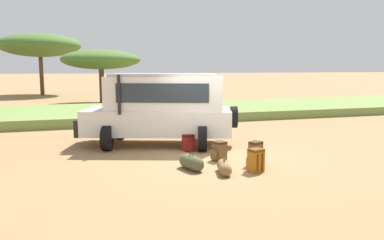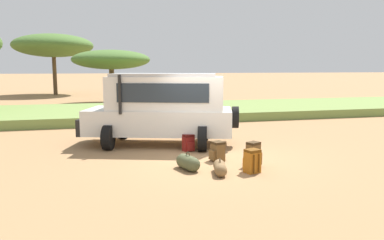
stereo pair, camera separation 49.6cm
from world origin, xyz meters
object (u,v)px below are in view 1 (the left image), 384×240
at_px(backpack_cluster_center, 219,151).
at_px(duffel_bag_soft_canvas, 192,162).
at_px(backpack_beside_front_wheel, 256,161).
at_px(backpack_outermost, 188,143).
at_px(safari_vehicle, 161,107).
at_px(backpack_near_rear_wheel, 256,154).
at_px(acacia_tree_right_mid, 101,60).
at_px(acacia_tree_centre_back, 40,45).
at_px(duffel_bag_low_black_case, 224,168).

relative_size(backpack_cluster_center, duffel_bag_soft_canvas, 0.65).
bearing_deg(backpack_beside_front_wheel, backpack_outermost, 109.18).
xyz_separation_m(safari_vehicle, backpack_near_rear_wheel, (1.87, -3.45, -0.97)).
xyz_separation_m(backpack_beside_front_wheel, acacia_tree_right_mid, (-2.59, 19.93, 2.90)).
xyz_separation_m(backpack_outermost, acacia_tree_centre_back, (-6.61, 27.34, 4.44)).
height_order(backpack_near_rear_wheel, duffel_bag_low_black_case, backpack_near_rear_wheel).
height_order(backpack_cluster_center, backpack_near_rear_wheel, backpack_near_rear_wheel).
height_order(backpack_outermost, acacia_tree_right_mid, acacia_tree_right_mid).
xyz_separation_m(backpack_cluster_center, backpack_outermost, (-0.50, 1.43, -0.01)).
relative_size(duffel_bag_soft_canvas, acacia_tree_centre_back, 0.11).
height_order(duffel_bag_soft_canvas, acacia_tree_centre_back, acacia_tree_centre_back).
bearing_deg(backpack_cluster_center, duffel_bag_low_black_case, -105.55).
bearing_deg(acacia_tree_right_mid, acacia_tree_centre_back, 116.10).
distance_m(duffel_bag_low_black_case, acacia_tree_centre_back, 31.12).
relative_size(backpack_cluster_center, acacia_tree_centre_back, 0.07).
distance_m(safari_vehicle, acacia_tree_centre_back, 27.01).
xyz_separation_m(backpack_beside_front_wheel, acacia_tree_centre_back, (-7.58, 30.11, 4.41)).
xyz_separation_m(backpack_cluster_center, duffel_bag_soft_canvas, (-1.03, -0.69, -0.08)).
bearing_deg(safari_vehicle, acacia_tree_right_mid, 93.63).
xyz_separation_m(backpack_cluster_center, duffel_bag_low_black_case, (-0.35, -1.27, -0.12)).
bearing_deg(acacia_tree_centre_back, duffel_bag_soft_canvas, -78.34).
distance_m(safari_vehicle, backpack_cluster_center, 3.05).
bearing_deg(backpack_near_rear_wheel, acacia_tree_right_mid, 98.45).
relative_size(backpack_cluster_center, backpack_near_rear_wheel, 0.84).
relative_size(safari_vehicle, acacia_tree_right_mid, 0.96).
bearing_deg(duffel_bag_soft_canvas, acacia_tree_centre_back, 101.66).
xyz_separation_m(backpack_near_rear_wheel, acacia_tree_centre_back, (-7.87, 29.56, 4.38)).
distance_m(backpack_near_rear_wheel, acacia_tree_right_mid, 19.80).
bearing_deg(backpack_outermost, backpack_near_rear_wheel, -60.63).
bearing_deg(safari_vehicle, backpack_beside_front_wheel, -68.43).
xyz_separation_m(backpack_outermost, duffel_bag_soft_canvas, (-0.54, -2.12, -0.07)).
bearing_deg(safari_vehicle, duffel_bag_low_black_case, -79.03).
xyz_separation_m(safari_vehicle, duffel_bag_soft_canvas, (0.08, -3.34, -1.10)).
xyz_separation_m(duffel_bag_soft_canvas, acacia_tree_centre_back, (-6.08, 29.45, 4.51)).
relative_size(backpack_beside_front_wheel, backpack_cluster_center, 1.08).
distance_m(backpack_outermost, duffel_bag_soft_canvas, 2.19).
bearing_deg(backpack_cluster_center, backpack_near_rear_wheel, -46.60).
bearing_deg(backpack_outermost, acacia_tree_centre_back, 103.60).
distance_m(safari_vehicle, backpack_outermost, 1.72).
xyz_separation_m(backpack_cluster_center, acacia_tree_centre_back, (-7.11, 28.76, 4.43)).
bearing_deg(duffel_bag_soft_canvas, duffel_bag_low_black_case, -40.28).
height_order(backpack_beside_front_wheel, duffel_bag_soft_canvas, backpack_beside_front_wheel).
distance_m(safari_vehicle, backpack_near_rear_wheel, 4.04).
distance_m(backpack_beside_front_wheel, acacia_tree_centre_back, 31.37).
height_order(backpack_beside_front_wheel, acacia_tree_centre_back, acacia_tree_centre_back).
height_order(safari_vehicle, backpack_near_rear_wheel, safari_vehicle).
bearing_deg(safari_vehicle, backpack_outermost, -63.30).
xyz_separation_m(backpack_outermost, duffel_bag_low_black_case, (0.14, -2.70, -0.11)).
height_order(safari_vehicle, duffel_bag_soft_canvas, safari_vehicle).
distance_m(duffel_bag_low_black_case, acacia_tree_right_mid, 20.16).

